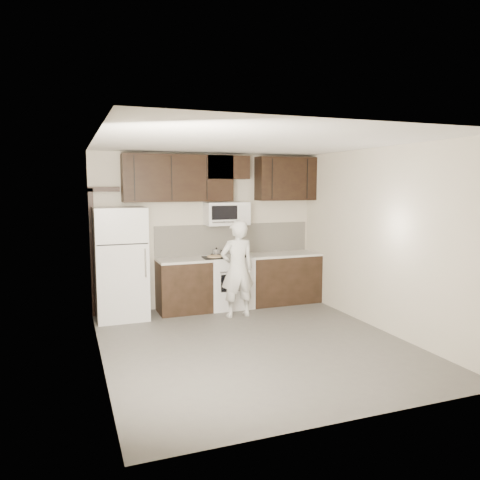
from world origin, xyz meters
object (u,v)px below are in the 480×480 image
stove (229,281)px  microwave (227,214)px  refrigerator (121,263)px  person (237,269)px

stove → microwave: size_ratio=1.24×
microwave → refrigerator: (-1.85, -0.17, -0.75)m
stove → refrigerator: refrigerator is taller
stove → refrigerator: (-1.85, -0.05, 0.44)m
refrigerator → person: bearing=-17.1°
stove → refrigerator: bearing=-178.5°
stove → microwave: (-0.00, 0.12, 1.19)m
stove → person: bearing=-95.9°
stove → microwave: 1.20m
microwave → person: 1.12m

